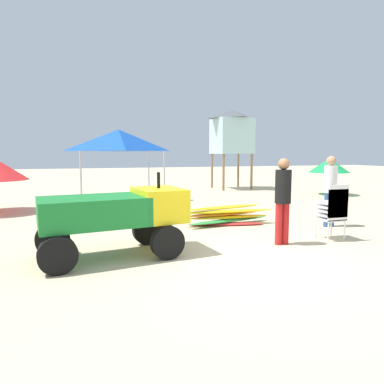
{
  "coord_description": "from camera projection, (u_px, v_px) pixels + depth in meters",
  "views": [
    {
      "loc": [
        -2.76,
        -5.25,
        1.85
      ],
      "look_at": [
        -0.23,
        2.42,
        0.95
      ],
      "focal_mm": 32.47,
      "sensor_mm": 36.0,
      "label": 1
    }
  ],
  "objects": [
    {
      "name": "beach_umbrella_left",
      "position": [
        329.0,
        166.0,
        15.49
      ],
      "size": [
        1.79,
        1.79,
        1.63
      ],
      "color": "beige",
      "rests_on": "ground"
    },
    {
      "name": "lifeguard_near_left",
      "position": [
        330.0,
        186.0,
        8.72
      ],
      "size": [
        0.32,
        0.32,
        1.78
      ],
      "color": "#33598C",
      "rests_on": "ground"
    },
    {
      "name": "ground",
      "position": [
        248.0,
        260.0,
        6.02
      ],
      "size": [
        80.0,
        80.0,
        0.0
      ],
      "primitive_type": "plane",
      "color": "beige"
    },
    {
      "name": "lifeguard_far_right",
      "position": [
        283.0,
        195.0,
        6.98
      ],
      "size": [
        0.32,
        0.32,
        1.75
      ],
      "color": "red",
      "rests_on": "ground"
    },
    {
      "name": "traffic_cone_near",
      "position": [
        70.0,
        216.0,
        9.08
      ],
      "size": [
        0.32,
        0.32,
        0.46
      ],
      "primitive_type": "cone",
      "color": "orange",
      "rests_on": "ground"
    },
    {
      "name": "popup_canopy",
      "position": [
        119.0,
        140.0,
        12.89
      ],
      "size": [
        2.83,
        2.83,
        2.74
      ],
      "color": "#B2B2B7",
      "rests_on": "ground"
    },
    {
      "name": "lifeguard_tower",
      "position": [
        232.0,
        132.0,
        18.03
      ],
      "size": [
        1.98,
        1.98,
        4.09
      ],
      "color": "olive",
      "rests_on": "ground"
    },
    {
      "name": "surfboard_pile",
      "position": [
        227.0,
        216.0,
        9.02
      ],
      "size": [
        2.56,
        0.85,
        0.48
      ],
      "color": "red",
      "rests_on": "ground"
    },
    {
      "name": "stacked_plastic_chairs",
      "position": [
        334.0,
        208.0,
        7.37
      ],
      "size": [
        0.48,
        0.48,
        1.2
      ],
      "color": "white",
      "rests_on": "ground"
    },
    {
      "name": "utility_cart",
      "position": [
        116.0,
        213.0,
        6.18
      ],
      "size": [
        2.68,
        1.58,
        1.5
      ],
      "color": "#197A2D",
      "rests_on": "ground"
    }
  ]
}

